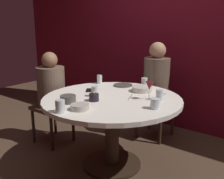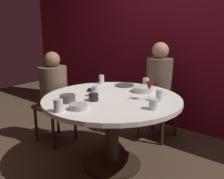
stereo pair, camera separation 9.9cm
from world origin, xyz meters
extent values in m
plane|color=#4C3828|center=(0.00, 0.00, 0.00)|extent=(8.00, 8.00, 0.00)
cube|color=maroon|center=(0.00, 1.42, 1.30)|extent=(6.00, 0.10, 2.60)
cylinder|color=silver|center=(0.00, 0.00, 0.71)|extent=(1.36, 1.36, 0.04)
cylinder|color=#332319|center=(0.00, 0.00, 0.35)|extent=(0.14, 0.14, 0.69)
cylinder|color=#2D2116|center=(0.00, 0.00, 0.01)|extent=(0.60, 0.60, 0.03)
cube|color=#3F2D1E|center=(-0.91, 0.00, 0.45)|extent=(0.40, 0.40, 0.04)
cylinder|color=brown|center=(-0.91, 0.00, 0.70)|extent=(0.33, 0.33, 0.47)
sphere|color=#8C6647|center=(-0.91, 0.00, 1.02)|extent=(0.18, 0.18, 0.18)
cylinder|color=#332319|center=(-1.08, -0.17, 0.21)|extent=(0.04, 0.04, 0.43)
cylinder|color=#332319|center=(-0.74, -0.17, 0.21)|extent=(0.04, 0.04, 0.43)
cylinder|color=#332319|center=(-1.08, 0.17, 0.21)|extent=(0.04, 0.04, 0.43)
cylinder|color=#332319|center=(-0.74, 0.17, 0.21)|extent=(0.04, 0.04, 0.43)
cube|color=#3F2D1E|center=(0.00, 0.91, 0.45)|extent=(0.40, 0.40, 0.04)
cylinder|color=brown|center=(0.00, 0.91, 0.75)|extent=(0.32, 0.32, 0.55)
sphere|color=tan|center=(0.00, 0.91, 1.12)|extent=(0.20, 0.20, 0.20)
cylinder|color=#332319|center=(-0.17, 1.08, 0.21)|extent=(0.04, 0.04, 0.43)
cylinder|color=#332319|center=(-0.17, 0.74, 0.21)|extent=(0.04, 0.04, 0.43)
cylinder|color=#332319|center=(0.17, 1.08, 0.21)|extent=(0.04, 0.04, 0.43)
cylinder|color=#332319|center=(0.17, 0.74, 0.21)|extent=(0.04, 0.04, 0.43)
cylinder|color=black|center=(-0.06, -0.19, 0.77)|extent=(0.09, 0.09, 0.07)
sphere|color=#F9D159|center=(-0.06, -0.19, 0.81)|extent=(0.02, 0.02, 0.02)
cylinder|color=silver|center=(0.32, 0.16, 0.74)|extent=(0.06, 0.06, 0.01)
cylinder|color=silver|center=(0.32, 0.16, 0.78)|extent=(0.01, 0.01, 0.09)
cone|color=maroon|center=(0.32, 0.16, 0.87)|extent=(0.08, 0.08, 0.08)
cylinder|color=#4C4742|center=(-0.19, 0.46, 0.74)|extent=(0.22, 0.22, 0.01)
cube|color=black|center=(-0.35, 0.06, 0.74)|extent=(0.14, 0.15, 0.01)
cylinder|color=#B2ADA3|center=(0.01, -0.45, 0.76)|extent=(0.16, 0.16, 0.05)
cylinder|color=beige|center=(0.11, 0.38, 0.76)|extent=(0.21, 0.21, 0.05)
cylinder|color=#4C4742|center=(-0.22, -0.38, 0.77)|extent=(0.14, 0.14, 0.07)
cylinder|color=silver|center=(-0.06, -0.61, 0.79)|extent=(0.08, 0.08, 0.11)
cylinder|color=silver|center=(0.41, 0.20, 0.78)|extent=(0.07, 0.07, 0.10)
cylinder|color=silver|center=(0.50, -0.05, 0.78)|extent=(0.08, 0.08, 0.09)
cylinder|color=silver|center=(-0.16, -0.07, 0.78)|extent=(0.07, 0.07, 0.10)
cylinder|color=silver|center=(-0.48, 0.38, 0.78)|extent=(0.06, 0.06, 0.10)
cylinder|color=silver|center=(0.05, 0.53, 0.79)|extent=(0.07, 0.07, 0.11)
cube|color=#B7B7BC|center=(0.14, 0.11, 0.74)|extent=(0.08, 0.17, 0.01)
cube|color=#B7B7BC|center=(0.37, 0.36, 0.74)|extent=(0.03, 0.18, 0.01)
camera|label=1|loc=(1.49, -1.94, 1.44)|focal=41.82mm
camera|label=2|loc=(1.56, -1.88, 1.44)|focal=41.82mm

